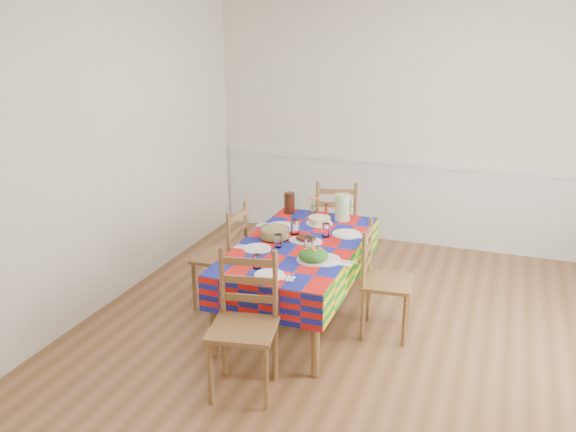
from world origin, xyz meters
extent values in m
cube|color=brown|center=(0.00, 0.00, -0.02)|extent=(4.50, 5.00, 0.04)
cube|color=beige|center=(0.00, 2.52, 1.35)|extent=(4.50, 0.04, 2.70)
cube|color=beige|center=(0.00, -2.52, 1.35)|extent=(4.50, 0.04, 2.70)
cube|color=beige|center=(-2.27, 0.00, 1.35)|extent=(0.04, 5.00, 2.70)
cube|color=silver|center=(0.00, 2.47, 0.90)|extent=(4.41, 0.06, 0.04)
cube|color=silver|center=(0.00, 2.48, 0.45)|extent=(4.41, 0.03, 0.90)
cylinder|color=brown|center=(-0.96, -0.47, 0.31)|extent=(0.06, 0.06, 0.63)
cylinder|color=brown|center=(-0.18, -0.47, 0.31)|extent=(0.06, 0.06, 0.63)
cylinder|color=brown|center=(-0.96, 1.12, 0.31)|extent=(0.06, 0.06, 0.63)
cylinder|color=brown|center=(-0.18, 1.12, 0.31)|extent=(0.06, 0.06, 0.63)
cube|color=brown|center=(-0.57, 0.32, 0.65)|extent=(0.89, 1.69, 0.04)
cube|color=#B8120F|center=(-0.57, 0.32, 0.67)|extent=(0.93, 1.73, 0.01)
cube|color=#B8120F|center=(-1.03, 0.32, 0.53)|extent=(0.01, 1.73, 0.27)
cube|color=#B8120F|center=(-0.10, 0.32, 0.53)|extent=(0.01, 1.73, 0.27)
cube|color=#B8120F|center=(-0.57, -0.54, 0.53)|extent=(0.93, 0.01, 0.27)
cube|color=#B8120F|center=(-0.57, 1.19, 0.53)|extent=(0.93, 0.01, 0.27)
cylinder|color=white|center=(-0.55, -0.36, 0.68)|extent=(0.22, 0.22, 0.01)
cylinder|color=white|center=(-0.55, -0.36, 0.69)|extent=(0.15, 0.15, 0.00)
cylinder|color=white|center=(-0.69, -0.27, 0.73)|extent=(0.06, 0.06, 0.10)
cube|color=white|center=(-0.41, -0.36, 0.68)|extent=(0.08, 0.08, 0.00)
cube|color=silver|center=(-0.43, -0.36, 0.68)|extent=(0.01, 0.14, 0.00)
cube|color=silver|center=(-0.39, -0.36, 0.68)|extent=(0.01, 0.16, 0.00)
cylinder|color=white|center=(-0.84, 0.08, 0.68)|extent=(0.22, 0.22, 0.01)
cylinder|color=white|center=(-0.84, 0.08, 0.69)|extent=(0.16, 0.16, 0.00)
cylinder|color=white|center=(-0.70, 0.18, 0.73)|extent=(0.06, 0.06, 0.11)
cube|color=white|center=(-0.99, 0.08, 0.68)|extent=(0.08, 0.08, 0.00)
cube|color=silver|center=(-1.00, 0.08, 0.68)|extent=(0.14, 0.01, 0.00)
cube|color=silver|center=(-0.97, 0.08, 0.68)|extent=(0.16, 0.01, 0.00)
cylinder|color=white|center=(-0.84, 0.63, 0.68)|extent=(0.26, 0.26, 0.01)
cylinder|color=white|center=(-0.84, 0.63, 0.69)|extent=(0.19, 0.19, 0.01)
cylinder|color=white|center=(-0.68, 0.52, 0.74)|extent=(0.07, 0.07, 0.13)
cube|color=white|center=(-1.02, 0.63, 0.68)|extent=(0.10, 0.10, 0.01)
cube|color=silver|center=(-1.04, 0.63, 0.68)|extent=(0.17, 0.01, 0.00)
cube|color=silver|center=(-1.00, 0.63, 0.68)|extent=(0.20, 0.01, 0.00)
cylinder|color=white|center=(-0.27, 0.04, 0.68)|extent=(0.26, 0.26, 0.01)
cylinder|color=white|center=(-0.27, 0.04, 0.69)|extent=(0.18, 0.18, 0.01)
cylinder|color=white|center=(-0.44, 0.15, 0.74)|extent=(0.07, 0.07, 0.12)
cube|color=white|center=(-0.10, 0.04, 0.68)|extent=(0.10, 0.10, 0.01)
cube|color=silver|center=(-0.12, 0.04, 0.68)|extent=(0.16, 0.01, 0.00)
cube|color=silver|center=(-0.08, 0.04, 0.68)|extent=(0.19, 0.01, 0.00)
cylinder|color=white|center=(-0.26, 0.65, 0.68)|extent=(0.24, 0.24, 0.01)
cylinder|color=white|center=(-0.26, 0.65, 0.69)|extent=(0.17, 0.17, 0.01)
cylinder|color=white|center=(-0.41, 0.55, 0.73)|extent=(0.07, 0.07, 0.12)
cube|color=white|center=(-0.10, 0.65, 0.68)|extent=(0.09, 0.09, 0.01)
cube|color=silver|center=(-0.12, 0.65, 0.68)|extent=(0.15, 0.01, 0.00)
cube|color=silver|center=(-0.08, 0.65, 0.68)|extent=(0.18, 0.01, 0.00)
ellipsoid|color=white|center=(-0.53, 0.37, 0.68)|extent=(0.28, 0.20, 0.01)
ellipsoid|color=black|center=(-0.48, 0.37, 0.71)|extent=(0.07, 0.06, 0.04)
ellipsoid|color=black|center=(-0.51, 0.41, 0.71)|extent=(0.07, 0.06, 0.04)
ellipsoid|color=black|center=(-0.57, 0.40, 0.71)|extent=(0.07, 0.06, 0.04)
ellipsoid|color=black|center=(-0.58, 0.36, 0.71)|extent=(0.07, 0.06, 0.04)
ellipsoid|color=black|center=(-0.53, 0.34, 0.71)|extent=(0.07, 0.06, 0.04)
cylinder|color=white|center=(-0.35, 0.01, 0.68)|extent=(0.25, 0.25, 0.01)
ellipsoid|color=#1A4711|center=(-0.35, 0.01, 0.72)|extent=(0.22, 0.22, 0.10)
cube|color=#FF5A16|center=(-0.40, -0.01, 0.77)|extent=(0.03, 0.02, 0.01)
cube|color=#FF5A16|center=(-0.37, 0.04, 0.77)|extent=(0.04, 0.03, 0.01)
cube|color=#FF5A16|center=(-0.33, -0.01, 0.77)|extent=(0.03, 0.03, 0.01)
cube|color=#FF5A16|center=(-0.30, 0.04, 0.77)|extent=(0.03, 0.04, 0.01)
cylinder|color=white|center=(-0.80, 0.36, 0.72)|extent=(0.24, 0.24, 0.09)
cylinder|color=tan|center=(-0.80, 0.36, 0.72)|extent=(0.22, 0.22, 0.07)
cylinder|color=white|center=(-0.56, 0.84, 0.68)|extent=(0.23, 0.23, 0.01)
cylinder|color=tan|center=(-0.56, 0.84, 0.71)|extent=(0.20, 0.20, 0.05)
cube|color=black|center=(-0.45, 0.23, 0.68)|extent=(0.11, 0.26, 0.01)
cube|color=black|center=(-0.40, 0.25, 0.68)|extent=(0.05, 0.27, 0.01)
cylinder|color=white|center=(-0.68, 1.03, 0.72)|extent=(0.06, 0.06, 0.10)
cylinder|color=#357727|center=(-0.70, 1.03, 0.76)|extent=(0.00, 0.00, 0.14)
ellipsoid|color=#FF5A16|center=(-0.72, 1.03, 0.83)|extent=(0.05, 0.05, 0.02)
cylinder|color=#357727|center=(-0.67, 1.04, 0.76)|extent=(0.00, 0.00, 0.14)
ellipsoid|color=#FF5A16|center=(-0.65, 1.05, 0.84)|extent=(0.05, 0.05, 0.02)
cylinder|color=#357727|center=(-0.68, 1.02, 0.76)|extent=(0.00, 0.00, 0.14)
ellipsoid|color=#FF5A16|center=(-0.68, 1.00, 0.85)|extent=(0.05, 0.05, 0.02)
cylinder|color=red|center=(-0.57, 1.07, 0.74)|extent=(0.03, 0.03, 0.12)
cylinder|color=#A5BE86|center=(-0.40, 1.02, 0.79)|extent=(0.14, 0.14, 0.24)
cylinder|color=black|center=(-0.92, 1.04, 0.77)|extent=(0.10, 0.10, 0.20)
cube|color=white|center=(-0.57, -0.51, 0.68)|extent=(0.06, 0.02, 0.01)
cylinder|color=brown|center=(-0.71, -1.01, 0.23)|extent=(0.04, 0.04, 0.46)
cylinder|color=brown|center=(-0.35, -0.94, 0.23)|extent=(0.04, 0.04, 0.46)
cylinder|color=brown|center=(-0.78, -0.67, 0.23)|extent=(0.04, 0.04, 0.46)
cylinder|color=brown|center=(-0.42, -0.60, 0.23)|extent=(0.04, 0.04, 0.46)
cube|color=brown|center=(-0.57, -0.80, 0.47)|extent=(0.50, 0.48, 0.03)
cylinder|color=brown|center=(-0.78, -0.66, 0.71)|extent=(0.04, 0.04, 0.51)
cylinder|color=brown|center=(-0.42, -0.59, 0.71)|extent=(0.04, 0.04, 0.51)
cube|color=brown|center=(-0.60, -0.62, 0.61)|extent=(0.36, 0.09, 0.05)
cube|color=brown|center=(-0.60, -0.62, 0.74)|extent=(0.36, 0.09, 0.05)
cube|color=brown|center=(-0.60, -0.62, 0.88)|extent=(0.36, 0.09, 0.05)
cylinder|color=brown|center=(-0.43, 1.66, 0.22)|extent=(0.04, 0.04, 0.45)
cylinder|color=brown|center=(-0.78, 1.58, 0.22)|extent=(0.04, 0.04, 0.45)
cylinder|color=brown|center=(-0.36, 1.33, 0.22)|extent=(0.04, 0.04, 0.45)
cylinder|color=brown|center=(-0.71, 1.25, 0.22)|extent=(0.04, 0.04, 0.45)
cube|color=brown|center=(-0.57, 1.45, 0.46)|extent=(0.49, 0.48, 0.03)
cylinder|color=brown|center=(-0.35, 1.32, 0.70)|extent=(0.04, 0.04, 0.50)
cylinder|color=brown|center=(-0.70, 1.24, 0.70)|extent=(0.04, 0.04, 0.50)
cube|color=brown|center=(-0.53, 1.28, 0.60)|extent=(0.36, 0.09, 0.05)
cube|color=brown|center=(-0.53, 1.28, 0.73)|extent=(0.36, 0.09, 0.05)
cube|color=brown|center=(-0.53, 1.28, 0.86)|extent=(0.36, 0.09, 0.05)
cylinder|color=brown|center=(-1.46, 0.50, 0.22)|extent=(0.03, 0.03, 0.44)
cylinder|color=brown|center=(-1.46, 0.15, 0.22)|extent=(0.03, 0.03, 0.44)
cylinder|color=brown|center=(-1.13, 0.50, 0.22)|extent=(0.03, 0.03, 0.44)
cylinder|color=brown|center=(-1.13, 0.15, 0.22)|extent=(0.03, 0.03, 0.44)
cube|color=brown|center=(-1.30, 0.32, 0.45)|extent=(0.39, 0.41, 0.03)
cylinder|color=brown|center=(-1.12, 0.50, 0.68)|extent=(0.03, 0.03, 0.49)
cylinder|color=brown|center=(-1.12, 0.15, 0.68)|extent=(0.03, 0.03, 0.49)
cube|color=brown|center=(-1.12, 0.33, 0.58)|extent=(0.02, 0.35, 0.05)
cube|color=brown|center=(-1.12, 0.33, 0.71)|extent=(0.02, 0.35, 0.05)
cube|color=brown|center=(-1.12, 0.33, 0.84)|extent=(0.02, 0.35, 0.05)
cylinder|color=brown|center=(0.34, 0.17, 0.21)|extent=(0.03, 0.03, 0.43)
cylinder|color=brown|center=(0.31, 0.51, 0.21)|extent=(0.03, 0.03, 0.43)
cylinder|color=brown|center=(0.02, 0.14, 0.21)|extent=(0.03, 0.03, 0.43)
cylinder|color=brown|center=(-0.01, 0.48, 0.21)|extent=(0.03, 0.03, 0.43)
cube|color=brown|center=(0.16, 0.32, 0.44)|extent=(0.41, 0.43, 0.03)
cylinder|color=brown|center=(0.01, 0.14, 0.66)|extent=(0.03, 0.03, 0.47)
cylinder|color=brown|center=(-0.02, 0.48, 0.66)|extent=(0.03, 0.03, 0.47)
cube|color=brown|center=(-0.01, 0.31, 0.57)|extent=(0.05, 0.34, 0.05)
cube|color=brown|center=(-0.01, 0.31, 0.69)|extent=(0.05, 0.34, 0.05)
cube|color=brown|center=(-0.01, 0.31, 0.82)|extent=(0.05, 0.34, 0.05)
camera|label=1|loc=(0.94, -4.04, 2.43)|focal=38.00mm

